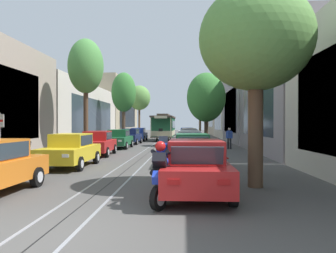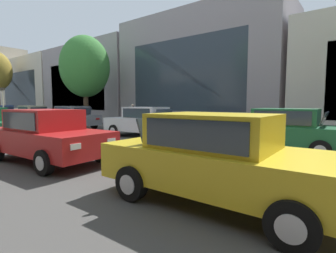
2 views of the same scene
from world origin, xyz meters
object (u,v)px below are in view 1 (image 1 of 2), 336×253
at_px(parked_car_white_mid_right, 189,142).
at_px(parked_car_grey_fourth_right, 189,138).
at_px(parked_car_blue_sixth_left, 138,134).
at_px(pedestrian_on_left_pavement, 229,137).
at_px(parked_car_red_near_right, 195,167).
at_px(parked_car_green_second_right, 192,150).
at_px(parked_car_navy_fifth_left, 130,136).
at_px(street_tree_kerb_left_second, 86,67).
at_px(fire_hydrant, 224,158).
at_px(pedestrian_crossing_far, 254,152).
at_px(parked_car_beige_fifth_right, 189,135).
at_px(street_tree_kerb_left_fourth, 139,98).
at_px(street_tree_kerb_left_mid, 124,93).
at_px(parked_car_green_fourth_left, 119,139).
at_px(cable_car_trolley, 164,127).
at_px(street_tree_kerb_right_mid, 200,100).
at_px(motorcycle_with_rider, 161,169).
at_px(street_sign_post, 0,137).
at_px(street_tree_kerb_right_near, 256,40).
at_px(parked_car_yellow_second_left, 71,150).
at_px(street_tree_kerb_right_second, 206,97).
at_px(parked_car_red_mid_left, 97,143).
at_px(parked_car_blue_sixth_right, 187,134).

distance_m(parked_car_white_mid_right, parked_car_grey_fourth_right, 6.92).
bearing_deg(parked_car_blue_sixth_left, pedestrian_on_left_pavement, -52.45).
height_order(parked_car_red_near_right, parked_car_green_second_right, same).
bearing_deg(parked_car_navy_fifth_left, street_tree_kerb_left_second, -100.37).
height_order(parked_car_navy_fifth_left, fire_hydrant, parked_car_navy_fifth_left).
relative_size(pedestrian_crossing_far, fire_hydrant, 1.86).
relative_size(parked_car_beige_fifth_right, street_tree_kerb_left_fourth, 0.53).
distance_m(street_tree_kerb_left_mid, pedestrian_on_left_pavement, 16.08).
xyz_separation_m(parked_car_green_fourth_left, cable_car_trolley, (2.97, 13.57, 0.86)).
distance_m(street_tree_kerb_right_mid, motorcycle_with_rider, 40.05).
bearing_deg(parked_car_red_near_right, street_sign_post, 162.28).
relative_size(street_tree_kerb_right_near, street_tree_kerb_right_mid, 0.82).
height_order(parked_car_yellow_second_left, street_tree_kerb_right_second, street_tree_kerb_right_second).
bearing_deg(street_sign_post, parked_car_red_near_right, -17.72).
xyz_separation_m(parked_car_blue_sixth_left, street_sign_post, (-1.27, -26.80, 0.74)).
xyz_separation_m(motorcycle_with_rider, fire_hydrant, (2.50, 7.39, -0.48)).
bearing_deg(street_tree_kerb_left_fourth, motorcycle_with_rider, -81.14).
relative_size(parked_car_navy_fifth_left, street_tree_kerb_left_mid, 0.54).
bearing_deg(street_tree_kerb_right_near, street_tree_kerb_right_mid, 89.93).
relative_size(street_tree_kerb_left_second, street_tree_kerb_right_near, 1.27).
distance_m(parked_car_yellow_second_left, motorcycle_with_rider, 8.41).
bearing_deg(street_tree_kerb_left_fourth, parked_car_red_mid_left, -87.00).
relative_size(street_tree_kerb_left_mid, street_tree_kerb_left_fourth, 0.99).
bearing_deg(street_tree_kerb_left_fourth, cable_car_trolley, -66.25).
bearing_deg(fire_hydrant, parked_car_beige_fifth_right, 94.02).
bearing_deg(street_tree_kerb_right_second, parked_car_navy_fifth_left, 160.96).
height_order(parked_car_white_mid_right, street_tree_kerb_right_mid, street_tree_kerb_right_mid).
relative_size(parked_car_red_mid_left, cable_car_trolley, 0.48).
bearing_deg(pedestrian_crossing_far, parked_car_yellow_second_left, 170.07).
bearing_deg(cable_car_trolley, parked_car_red_mid_left, -98.94).
xyz_separation_m(parked_car_red_mid_left, street_tree_kerb_left_second, (-1.55, 2.49, 5.40)).
bearing_deg(pedestrian_on_left_pavement, street_tree_kerb_left_mid, 134.87).
bearing_deg(parked_car_navy_fifth_left, street_tree_kerb_left_fourth, 95.31).
distance_m(parked_car_yellow_second_left, pedestrian_on_left_pavement, 14.55).
xyz_separation_m(parked_car_green_fourth_left, street_tree_kerb_left_mid, (-1.62, 10.63, 4.93)).
xyz_separation_m(parked_car_blue_sixth_right, street_tree_kerb_left_mid, (-7.51, -4.12, 4.93)).
bearing_deg(street_sign_post, parked_car_red_mid_left, 82.18).
relative_size(parked_car_beige_fifth_right, cable_car_trolley, 0.48).
xyz_separation_m(parked_car_blue_sixth_left, parked_car_green_second_right, (5.97, -23.15, 0.00)).
bearing_deg(parked_car_red_mid_left, parked_car_green_fourth_left, 88.86).
relative_size(parked_car_beige_fifth_right, street_tree_kerb_left_mid, 0.54).
xyz_separation_m(parked_car_red_mid_left, parked_car_blue_sixth_left, (0.05, 17.90, 0.00)).
height_order(parked_car_red_near_right, street_sign_post, street_sign_post).
bearing_deg(parked_car_beige_fifth_right, parked_car_green_fourth_left, -125.11).
relative_size(parked_car_yellow_second_left, parked_car_green_second_right, 0.99).
height_order(parked_car_blue_sixth_left, fire_hydrant, parked_car_blue_sixth_left).
relative_size(parked_car_red_mid_left, parked_car_blue_sixth_left, 1.01).
relative_size(pedestrian_on_left_pavement, pedestrian_crossing_far, 1.10).
relative_size(street_tree_kerb_left_fourth, fire_hydrant, 9.82).
distance_m(parked_car_red_near_right, parked_car_green_second_right, 5.94).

